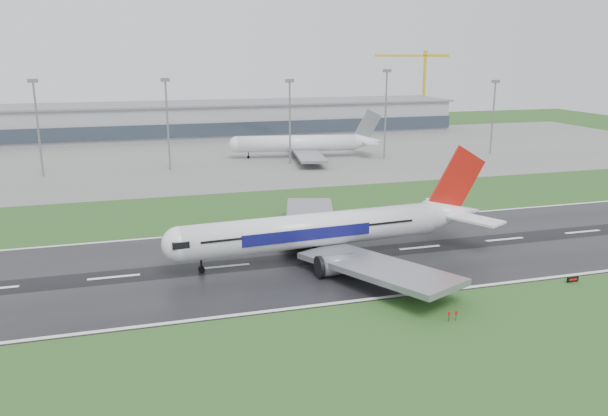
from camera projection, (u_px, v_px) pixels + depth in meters
name	position (u px, v px, depth m)	size (l,w,h in m)	color
ground	(327.00, 257.00, 116.89)	(520.00, 520.00, 0.00)	#224B1B
runway	(327.00, 257.00, 116.88)	(400.00, 45.00, 0.10)	black
apron	(227.00, 155.00, 233.09)	(400.00, 130.00, 0.08)	slate
terminal	(207.00, 120.00, 286.99)	(240.00, 36.00, 15.00)	gray
main_airliner	(335.00, 208.00, 114.66)	(66.04, 62.89, 19.50)	white
parked_airliner	(303.00, 135.00, 226.09)	(59.05, 54.98, 17.31)	white
tower_crane	(424.00, 88.00, 330.67)	(40.52, 2.21, 40.34)	gold
runway_sign	(573.00, 280.00, 103.74)	(2.30, 0.26, 1.04)	black
floodmast_1	(38.00, 131.00, 189.02)	(0.64, 0.64, 29.79)	gray
floodmast_2	(168.00, 127.00, 199.85)	(0.64, 0.64, 29.57)	gray
floodmast_3	(290.00, 124.00, 211.34)	(0.64, 0.64, 28.76)	gray
floodmast_4	(385.00, 116.00, 220.80)	(0.64, 0.64, 31.90)	gray
floodmast_5	(493.00, 119.00, 233.62)	(0.64, 0.64, 27.51)	gray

